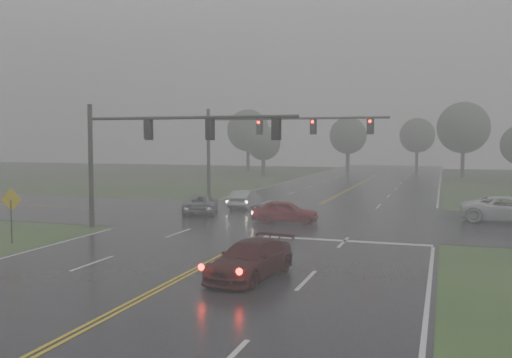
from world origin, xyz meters
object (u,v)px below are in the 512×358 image
(signal_gantry_near, at_px, (149,142))
(sedan_silver, at_px, (245,208))
(signal_gantry_far, at_px, (262,135))
(pickup_white, at_px, (510,223))
(car_grey, at_px, (201,213))
(sedan_maroon, at_px, (250,278))
(sedan_red, at_px, (285,223))

(signal_gantry_near, bearing_deg, sedan_silver, 82.67)
(signal_gantry_near, relative_size, signal_gantry_far, 0.81)
(pickup_white, xyz_separation_m, signal_gantry_far, (-18.40, 7.74, 5.48))
(car_grey, bearing_deg, sedan_maroon, 100.84)
(car_grey, relative_size, signal_gantry_far, 0.30)
(sedan_red, bearing_deg, signal_gantry_near, 122.02)
(sedan_maroon, distance_m, sedan_red, 13.97)
(signal_gantry_far, bearing_deg, car_grey, -98.50)
(car_grey, xyz_separation_m, signal_gantry_near, (0.36, -7.78, 4.99))
(sedan_silver, distance_m, signal_gantry_far, 7.92)
(sedan_red, distance_m, car_grey, 7.25)
(sedan_red, bearing_deg, sedan_silver, 30.39)
(pickup_white, bearing_deg, sedan_red, 114.82)
(sedan_silver, height_order, signal_gantry_far, signal_gantry_far)
(sedan_red, relative_size, car_grey, 0.86)
(sedan_maroon, bearing_deg, sedan_silver, 118.40)
(sedan_maroon, xyz_separation_m, pickup_white, (10.64, 18.16, 0.00))
(sedan_silver, xyz_separation_m, signal_gantry_far, (-0.43, 5.69, 5.48))
(sedan_red, bearing_deg, pickup_white, -78.36)
(sedan_maroon, height_order, sedan_silver, sedan_maroon)
(pickup_white, distance_m, signal_gantry_near, 22.27)
(pickup_white, bearing_deg, signal_gantry_far, 73.43)
(signal_gantry_far, bearing_deg, sedan_silver, -85.71)
(signal_gantry_near, bearing_deg, car_grey, 92.64)
(sedan_red, height_order, car_grey, sedan_red)
(sedan_maroon, xyz_separation_m, signal_gantry_near, (-8.84, 8.57, 4.99))
(signal_gantry_far, bearing_deg, pickup_white, -22.80)
(sedan_maroon, xyz_separation_m, signal_gantry_far, (-7.77, 25.89, 5.48))
(sedan_maroon, relative_size, sedan_silver, 1.15)
(sedan_maroon, height_order, pickup_white, pickup_white)
(car_grey, height_order, pickup_white, pickup_white)
(sedan_silver, height_order, signal_gantry_near, signal_gantry_near)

